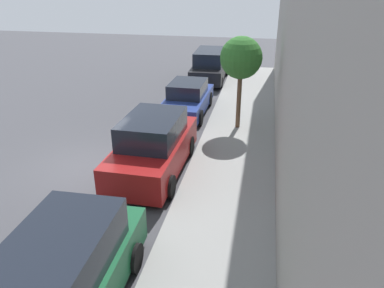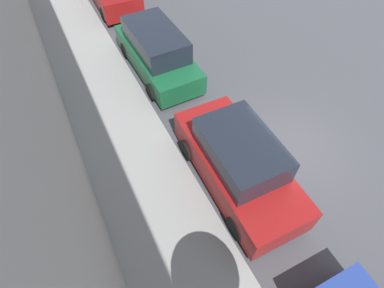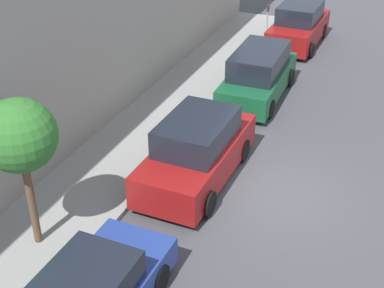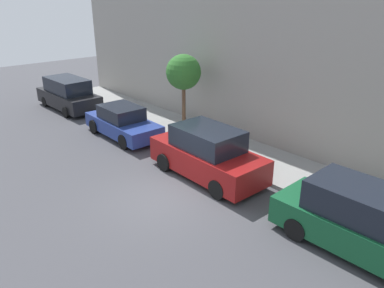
{
  "view_description": "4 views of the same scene",
  "coord_description": "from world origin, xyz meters",
  "px_view_note": "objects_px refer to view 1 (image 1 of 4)",
  "views": [
    {
      "loc": [
        5.83,
        -10.67,
        6.18
      ],
      "look_at": [
        3.63,
        0.45,
        1.0
      ],
      "focal_mm": 35.0,
      "sensor_mm": 36.0,
      "label": 1
    },
    {
      "loc": [
        5.83,
        3.99,
        8.1
      ],
      "look_at": [
        3.29,
        -1.02,
        1.0
      ],
      "focal_mm": 28.0,
      "sensor_mm": 36.0,
      "label": 2
    },
    {
      "loc": [
        -2.55,
        12.33,
        8.83
      ],
      "look_at": [
        2.63,
        -0.05,
        1.0
      ],
      "focal_mm": 50.0,
      "sensor_mm": 36.0,
      "label": 3
    },
    {
      "loc": [
        -6.76,
        -9.2,
        6.63
      ],
      "look_at": [
        2.51,
        1.18,
        1.0
      ],
      "focal_mm": 35.0,
      "sensor_mm": 36.0,
      "label": 4
    }
  ],
  "objects_px": {
    "parked_suv_third": "(153,146)",
    "street_tree": "(241,58)",
    "parked_minivan_second": "(60,282)",
    "parked_minivan_fifth": "(210,66)",
    "parked_sedan_fourth": "(187,99)"
  },
  "relations": [
    {
      "from": "parked_suv_third",
      "to": "street_tree",
      "type": "relative_size",
      "value": 1.27
    },
    {
      "from": "parked_minivan_second",
      "to": "parked_suv_third",
      "type": "height_order",
      "value": "parked_suv_third"
    },
    {
      "from": "parked_suv_third",
      "to": "street_tree",
      "type": "distance_m",
      "value": 5.37
    },
    {
      "from": "parked_minivan_second",
      "to": "parked_minivan_fifth",
      "type": "height_order",
      "value": "same"
    },
    {
      "from": "street_tree",
      "to": "parked_minivan_fifth",
      "type": "bearing_deg",
      "value": 107.1
    },
    {
      "from": "parked_minivan_fifth",
      "to": "parked_minivan_second",
      "type": "bearing_deg",
      "value": -90.09
    },
    {
      "from": "parked_sedan_fourth",
      "to": "parked_suv_third",
      "type": "bearing_deg",
      "value": -89.26
    },
    {
      "from": "parked_minivan_second",
      "to": "parked_suv_third",
      "type": "relative_size",
      "value": 1.02
    },
    {
      "from": "parked_sedan_fourth",
      "to": "street_tree",
      "type": "distance_m",
      "value": 3.85
    },
    {
      "from": "parked_sedan_fourth",
      "to": "street_tree",
      "type": "height_order",
      "value": "street_tree"
    },
    {
      "from": "parked_sedan_fourth",
      "to": "parked_minivan_second",
      "type": "bearing_deg",
      "value": -89.65
    },
    {
      "from": "parked_minivan_second",
      "to": "street_tree",
      "type": "height_order",
      "value": "street_tree"
    },
    {
      "from": "street_tree",
      "to": "parked_minivan_second",
      "type": "bearing_deg",
      "value": -103.4
    },
    {
      "from": "parked_minivan_fifth",
      "to": "street_tree",
      "type": "relative_size",
      "value": 1.3
    },
    {
      "from": "parked_minivan_second",
      "to": "parked_sedan_fourth",
      "type": "distance_m",
      "value": 12.04
    }
  ]
}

